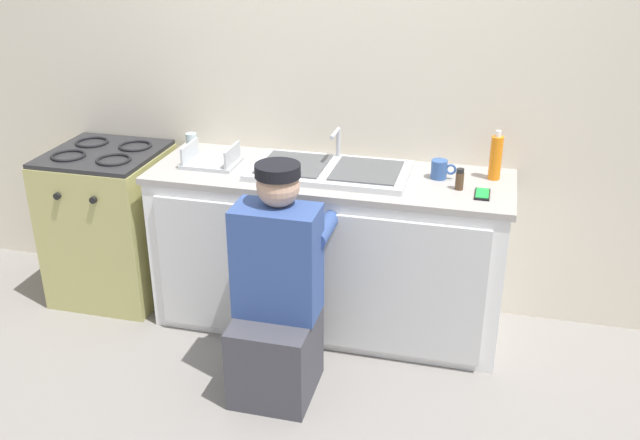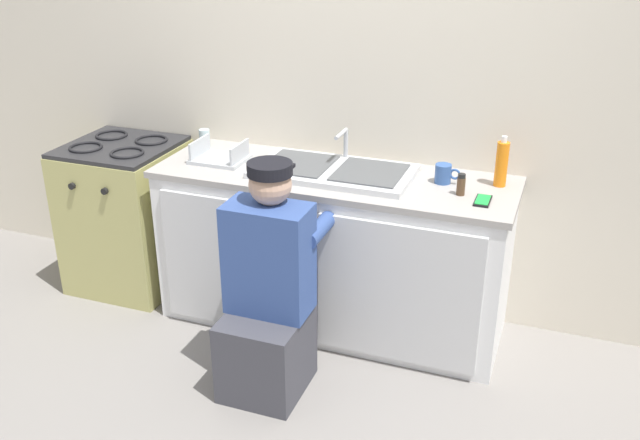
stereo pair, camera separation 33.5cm
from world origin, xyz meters
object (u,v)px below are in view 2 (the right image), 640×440
soap_bottle_orange (502,164)px  water_glass (205,138)px  coffee_mug (444,174)px  plumber_person (268,299)px  dish_rack_tray (220,157)px  spice_bottle_pepper (461,185)px  cell_phone (483,201)px  stove_range (128,215)px  sink_double_basin (334,170)px

soap_bottle_orange → water_glass: bearing=178.8°
water_glass → coffee_mug: water_glass is taller
plumber_person → coffee_mug: (0.64, 0.71, 0.45)m
dish_rack_tray → spice_bottle_pepper: bearing=-1.3°
plumber_person → dish_rack_tray: 0.92m
cell_phone → dish_rack_tray: size_ratio=0.50×
stove_range → dish_rack_tray: size_ratio=3.16×
sink_double_basin → spice_bottle_pepper: sink_double_basin is taller
plumber_person → coffee_mug: size_ratio=8.76×
sink_double_basin → stove_range: bearing=-179.9°
cell_phone → coffee_mug: size_ratio=1.11×
spice_bottle_pepper → coffee_mug: 0.17m
sink_double_basin → cell_phone: (0.77, -0.11, -0.01)m
water_glass → soap_bottle_orange: size_ratio=0.40×
stove_range → cell_phone: 2.10m
cell_phone → coffee_mug: coffee_mug is taller
spice_bottle_pepper → cell_phone: (0.11, -0.05, -0.04)m
spice_bottle_pepper → cell_phone: bearing=-23.7°
cell_phone → water_glass: (-1.59, 0.27, 0.04)m
plumber_person → coffee_mug: 1.05m
soap_bottle_orange → stove_range: bearing=-176.5°
sink_double_basin → cell_phone: sink_double_basin is taller
dish_rack_tray → stove_range: bearing=177.6°
cell_phone → dish_rack_tray: bearing=176.8°
spice_bottle_pepper → cell_phone: spice_bottle_pepper is taller
stove_range → spice_bottle_pepper: 2.00m
spice_bottle_pepper → cell_phone: size_ratio=0.75×
spice_bottle_pepper → soap_bottle_orange: size_ratio=0.42×
stove_range → coffee_mug: 1.89m
spice_bottle_pepper → coffee_mug: size_ratio=0.83×
water_glass → dish_rack_tray: bearing=-44.6°
stove_range → cell_phone: stove_range is taller
coffee_mug → water_glass: bearing=176.2°
spice_bottle_pepper → dish_rack_tray: bearing=178.7°
stove_range → dish_rack_tray: dish_rack_tray is taller
coffee_mug → soap_bottle_orange: soap_bottle_orange is taller
sink_double_basin → water_glass: 0.84m
sink_double_basin → coffee_mug: (0.55, 0.07, 0.03)m
water_glass → soap_bottle_orange: soap_bottle_orange is taller
water_glass → coffee_mug: size_ratio=0.79×
plumber_person → water_glass: size_ratio=11.04×
plumber_person → cell_phone: size_ratio=7.89×
coffee_mug → dish_rack_tray: (-1.18, -0.10, -0.02)m
plumber_person → water_glass: bearing=132.5°
spice_bottle_pepper → dish_rack_tray: dish_rack_tray is taller
sink_double_basin → plumber_person: size_ratio=0.72×
sink_double_basin → soap_bottle_orange: size_ratio=3.20×
plumber_person → spice_bottle_pepper: 1.05m
coffee_mug → sink_double_basin: bearing=-172.9°
stove_range → coffee_mug: size_ratio=7.01×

